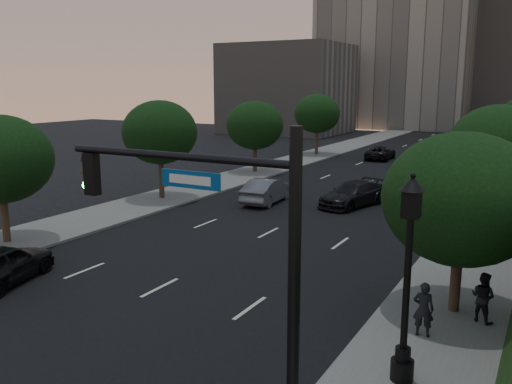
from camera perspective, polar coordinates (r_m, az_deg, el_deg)
The scene contains 22 objects.
ground at distance 18.24m, azimuth -20.33°, elevation -14.49°, with size 160.00×160.00×0.00m, color black.
road_surface at distance 43.12m, azimuth 11.26°, elevation 0.75°, with size 16.00×140.00×0.02m, color black.
sidewalk_right at distance 41.24m, azimuth 24.93°, elevation -0.48°, with size 4.50×140.00×0.15m, color slate.
sidewalk_left at distance 47.18m, azimuth -0.66°, elevation 1.94°, with size 4.50×140.00×0.15m, color slate.
office_block_left at distance 106.22m, azimuth 14.86°, elevation 15.36°, with size 26.00×20.00×32.00m, color #9B9487.
office_block_filler at distance 89.32m, azimuth 3.33°, elevation 10.77°, with size 18.00×16.00×14.00m, color gray.
tree_right_a at distance 18.98m, azimuth 20.84°, elevation -0.70°, with size 5.20×5.20×6.24m.
tree_right_b at distance 30.72m, azimuth 24.24°, elevation 4.29°, with size 5.20×5.20×6.74m.
tree_left_a at distance 28.58m, azimuth -25.38°, elevation 3.13°, with size 5.00×5.00×6.34m.
tree_left_b at distance 36.79m, azimuth -10.09°, elevation 6.19°, with size 5.00×5.00×6.71m.
tree_left_c at distance 47.58m, azimuth -0.12°, elevation 7.03°, with size 5.00×5.00×6.34m.
tree_left_d at distance 60.15m, azimuth 6.45°, elevation 8.19°, with size 5.00×5.00×6.71m.
traffic_signal_mast at distance 10.80m, azimuth -1.34°, elevation -10.69°, with size 5.68×0.56×7.00m.
street_lamp at distance 14.37m, azimuth 15.57°, elevation -9.86°, with size 0.64×0.64×5.62m.
sedan_near_left at distance 23.47m, azimuth -25.25°, elevation -6.94°, with size 1.93×4.79×1.63m, color black.
sedan_mid_left at distance 35.82m, azimuth 1.17°, elevation 0.17°, with size 1.75×5.01×1.65m, color #5C5F64.
sedan_far_left at distance 58.07m, azimuth 12.97°, elevation 4.03°, with size 2.32×5.03×1.40m, color black.
sedan_near_right at distance 35.33m, azimuth 10.14°, elevation -0.24°, with size 2.19×5.39×1.56m, color black.
sedan_far_right at distance 53.76m, azimuth 19.98°, elevation 3.07°, with size 1.64×4.08×1.39m, color slate.
pedestrian_a at distance 17.58m, azimuth 17.21°, elevation -11.69°, with size 0.62×0.41×1.71m, color black.
pedestrian_b at distance 19.22m, azimuth 22.78°, elevation -10.16°, with size 0.81×0.63×1.66m, color black.
pedestrian_c at distance 26.57m, azimuth 21.27°, elevation -3.96°, with size 1.10×0.46×1.88m, color black.
Camera 1 is at (12.81, -10.45, 7.71)m, focal length 38.00 mm.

